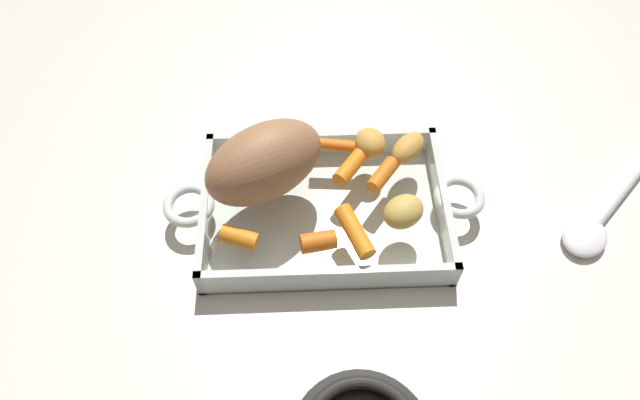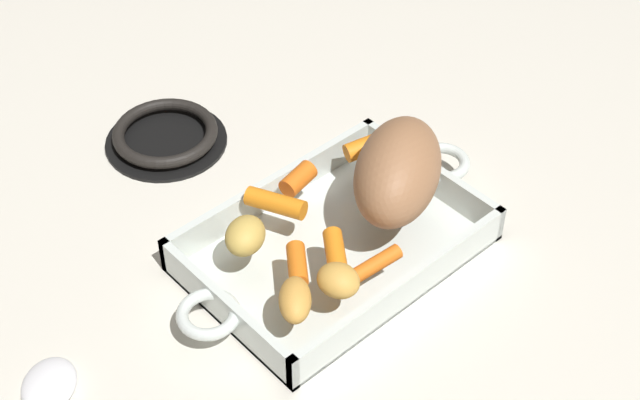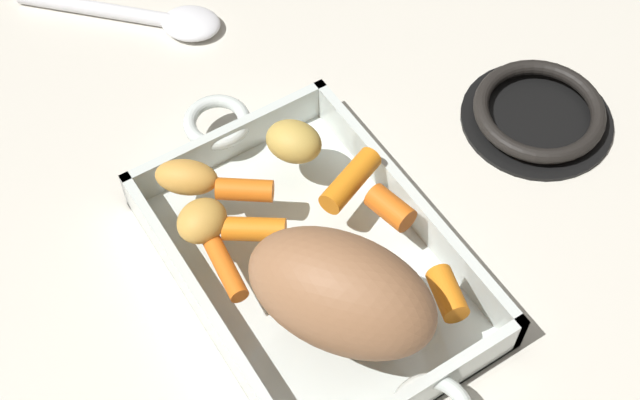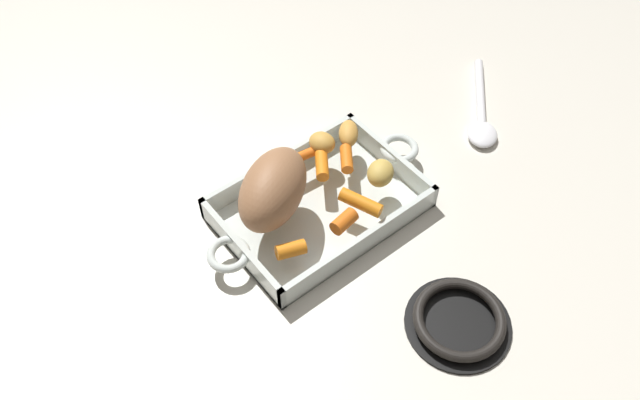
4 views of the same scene
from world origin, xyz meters
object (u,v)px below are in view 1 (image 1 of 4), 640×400
(baby_carrot_center_right, at_px, (336,145))
(baby_carrot_northeast, at_px, (350,167))
(baby_carrot_short, at_px, (318,242))
(baby_carrot_southeast, at_px, (239,238))
(baby_carrot_long, at_px, (383,175))
(potato_golden_small, at_px, (408,148))
(potato_halved, at_px, (370,143))
(pork_roast, at_px, (264,162))
(serving_spoon, at_px, (602,215))
(roasting_dish, at_px, (325,210))
(baby_carrot_center_left, at_px, (355,232))
(potato_whole, at_px, (403,212))

(baby_carrot_center_right, bearing_deg, baby_carrot_northeast, -67.24)
(baby_carrot_short, bearing_deg, baby_carrot_southeast, 174.43)
(baby_carrot_long, xyz_separation_m, potato_golden_small, (0.04, 0.04, 0.01))
(baby_carrot_southeast, bearing_deg, baby_carrot_short, -5.57)
(potato_halved, bearing_deg, potato_golden_small, -11.95)
(baby_carrot_center_right, bearing_deg, baby_carrot_southeast, -131.24)
(pork_roast, xyz_separation_m, serving_spoon, (0.44, -0.04, -0.08))
(baby_carrot_short, bearing_deg, roasting_dish, 81.72)
(roasting_dish, distance_m, baby_carrot_northeast, 0.07)
(baby_carrot_center_left, relative_size, serving_spoon, 0.36)
(baby_carrot_southeast, bearing_deg, potato_halved, 39.20)
(baby_carrot_long, relative_size, baby_carrot_center_left, 0.73)
(potato_whole, xyz_separation_m, serving_spoon, (0.27, 0.02, -0.05))
(baby_carrot_northeast, xyz_separation_m, baby_carrot_center_left, (-0.00, -0.10, 0.00))
(baby_carrot_center_left, bearing_deg, potato_golden_small, 57.41)
(baby_carrot_southeast, distance_m, potato_whole, 0.20)
(potato_golden_small, bearing_deg, serving_spoon, -17.42)
(pork_roast, distance_m, potato_golden_small, 0.19)
(roasting_dish, xyz_separation_m, serving_spoon, (0.37, -0.02, -0.01))
(baby_carrot_long, relative_size, baby_carrot_southeast, 1.15)
(baby_carrot_center_left, distance_m, potato_golden_small, 0.15)
(baby_carrot_northeast, height_order, potato_halved, potato_halved)
(baby_carrot_northeast, distance_m, serving_spoon, 0.34)
(potato_golden_small, bearing_deg, potato_halved, 168.05)
(roasting_dish, xyz_separation_m, baby_carrot_short, (-0.01, -0.07, 0.04))
(potato_golden_small, height_order, serving_spoon, potato_golden_small)
(baby_carrot_center_left, distance_m, serving_spoon, 0.34)
(baby_carrot_short, distance_m, potato_golden_small, 0.18)
(roasting_dish, height_order, baby_carrot_northeast, baby_carrot_northeast)
(baby_carrot_northeast, bearing_deg, serving_spoon, -9.45)
(potato_halved, xyz_separation_m, potato_whole, (0.03, -0.11, 0.00))
(roasting_dish, distance_m, serving_spoon, 0.37)
(baby_carrot_northeast, bearing_deg, potato_golden_small, 17.74)
(baby_carrot_northeast, bearing_deg, baby_carrot_long, -18.71)
(potato_whole, bearing_deg, baby_carrot_center_right, 123.15)
(pork_roast, height_order, baby_carrot_short, pork_roast)
(roasting_dish, height_order, baby_carrot_short, baby_carrot_short)
(pork_roast, height_order, baby_carrot_center_right, pork_roast)
(baby_carrot_center_right, xyz_separation_m, potato_golden_small, (0.09, -0.01, 0.01))
(baby_carrot_center_right, bearing_deg, serving_spoon, -15.12)
(baby_carrot_northeast, xyz_separation_m, potato_whole, (0.06, -0.08, 0.01))
(potato_halved, bearing_deg, baby_carrot_center_right, 175.13)
(baby_carrot_short, relative_size, serving_spoon, 0.22)
(roasting_dish, bearing_deg, potato_whole, -22.47)
(roasting_dish, xyz_separation_m, baby_carrot_long, (0.08, 0.02, 0.04))
(potato_halved, distance_m, potato_whole, 0.11)
(baby_carrot_center_right, xyz_separation_m, baby_carrot_southeast, (-0.12, -0.14, 0.00))
(pork_roast, relative_size, baby_carrot_center_right, 2.26)
(baby_carrot_short, xyz_separation_m, baby_carrot_long, (0.09, 0.10, -0.00))
(baby_carrot_long, relative_size, serving_spoon, 0.26)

